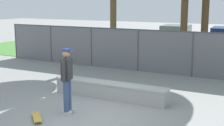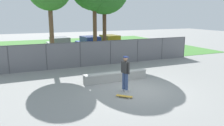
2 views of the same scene
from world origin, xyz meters
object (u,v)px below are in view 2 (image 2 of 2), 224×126
(car_silver, at_px, (60,45))
(concrete_ledge, at_px, (116,76))
(skateboarder, at_px, (125,72))
(car_blue, at_px, (90,44))
(car_yellow, at_px, (109,42))
(skateboard, at_px, (124,96))

(car_silver, bearing_deg, concrete_ledge, -83.57)
(concrete_ledge, xyz_separation_m, skateboarder, (-0.31, -1.86, 0.76))
(car_blue, height_order, car_yellow, same)
(concrete_ledge, bearing_deg, car_silver, 96.43)
(concrete_ledge, height_order, car_yellow, car_yellow)
(concrete_ledge, relative_size, car_blue, 0.91)
(car_yellow, bearing_deg, concrete_ledge, -110.98)
(concrete_ledge, bearing_deg, car_blue, 80.18)
(car_yellow, bearing_deg, car_blue, -168.55)
(skateboarder, height_order, car_silver, skateboarder)
(concrete_ledge, distance_m, car_yellow, 11.97)
(skateboarder, distance_m, car_silver, 12.97)
(concrete_ledge, relative_size, skateboarder, 2.15)
(concrete_ledge, height_order, skateboard, concrete_ledge)
(concrete_ledge, bearing_deg, car_yellow, 69.02)
(car_silver, xyz_separation_m, car_yellow, (5.53, 0.10, 0.00))
(skateboard, bearing_deg, skateboarder, 60.90)
(concrete_ledge, height_order, skateboarder, skateboarder)
(skateboarder, xyz_separation_m, car_silver, (-0.94, 12.93, -0.19))
(concrete_ledge, height_order, car_silver, car_silver)
(car_blue, xyz_separation_m, car_yellow, (2.43, 0.49, 0.00))
(car_silver, distance_m, car_blue, 3.12)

